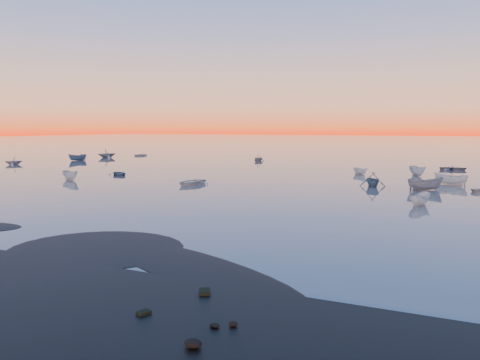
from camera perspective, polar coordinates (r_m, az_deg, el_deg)
The scene contains 6 objects.
ground at distance 124.73m, azimuth 12.71°, elevation 2.93°, with size 600.00×600.00×0.00m, color #685E57.
mud_lobes at distance 33.68m, azimuth -25.55°, elevation -6.77°, with size 140.00×6.00×0.07m, color black, non-canonical shape.
moored_fleet at distance 79.43m, azimuth 5.74°, elevation 1.12°, with size 124.00×58.00×1.20m, color silver, non-canonical shape.
boat_near_left at distance 74.03m, azimuth -14.50°, elevation 0.56°, with size 3.77×1.57×0.94m, color #3D5C75.
boat_near_center at distance 58.84m, azimuth 21.61°, elevation -1.17°, with size 4.25×1.80×1.47m, color slate.
boat_near_right at distance 60.54m, azimuth 15.87°, elevation -0.76°, with size 3.94×1.77×1.38m, color #3D5C75.
Camera 1 is at (25.37, -21.91, 7.36)m, focal length 35.00 mm.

